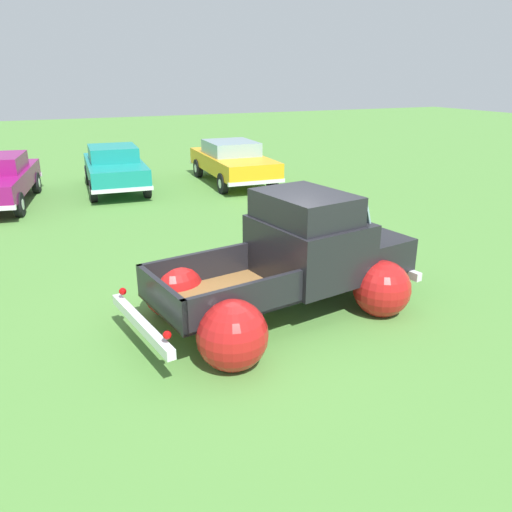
{
  "coord_description": "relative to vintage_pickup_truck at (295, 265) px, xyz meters",
  "views": [
    {
      "loc": [
        -3.3,
        -6.6,
        3.67
      ],
      "look_at": [
        0.0,
        0.75,
        0.74
      ],
      "focal_mm": 35.54,
      "sensor_mm": 36.0,
      "label": 1
    }
  ],
  "objects": [
    {
      "name": "ground_plane",
      "position": [
        -0.38,
        -0.06,
        -0.76
      ],
      "size": [
        80.0,
        80.0,
        0.0
      ],
      "primitive_type": "plane",
      "color": "#548C3D"
    },
    {
      "name": "vintage_pickup_truck",
      "position": [
        0.0,
        0.0,
        0.0
      ],
      "size": [
        4.86,
        3.33,
        1.96
      ],
      "rotation": [
        0.0,
        0.0,
        0.16
      ],
      "color": "black",
      "rests_on": "ground"
    },
    {
      "name": "show_car_2",
      "position": [
        2.83,
        9.86,
        0.03
      ],
      "size": [
        2.1,
        4.72,
        1.43
      ],
      "rotation": [
        0.0,
        0.0,
        -1.62
      ],
      "color": "black",
      "rests_on": "ground"
    },
    {
      "name": "show_car_1",
      "position": [
        -1.14,
        10.28,
        0.02
      ],
      "size": [
        2.06,
        4.35,
        1.43
      ],
      "rotation": [
        0.0,
        0.0,
        -1.64
      ],
      "color": "black",
      "rests_on": "ground"
    }
  ]
}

